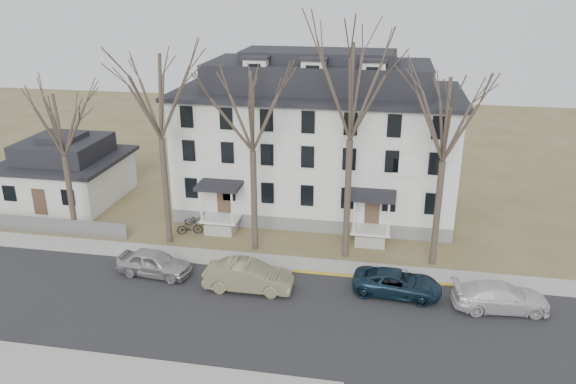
% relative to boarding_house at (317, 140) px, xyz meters
% --- Properties ---
extents(ground, '(120.00, 120.00, 0.00)m').
position_rel_boarding_house_xyz_m(ground, '(2.00, -17.95, -5.38)').
color(ground, brown).
rests_on(ground, ground).
extents(main_road, '(120.00, 10.00, 0.04)m').
position_rel_boarding_house_xyz_m(main_road, '(2.00, -15.95, -5.38)').
color(main_road, '#27272A').
rests_on(main_road, ground).
extents(far_sidewalk, '(120.00, 2.00, 0.08)m').
position_rel_boarding_house_xyz_m(far_sidewalk, '(2.00, -9.95, -5.38)').
color(far_sidewalk, '#A09F97').
rests_on(far_sidewalk, ground).
extents(yellow_curb, '(14.00, 0.25, 0.06)m').
position_rel_boarding_house_xyz_m(yellow_curb, '(7.00, -10.85, -5.38)').
color(yellow_curb, gold).
rests_on(yellow_curb, ground).
extents(boarding_house, '(20.80, 12.36, 12.05)m').
position_rel_boarding_house_xyz_m(boarding_house, '(0.00, 0.00, 0.00)').
color(boarding_house, slate).
rests_on(boarding_house, ground).
extents(small_house, '(8.70, 8.70, 5.00)m').
position_rel_boarding_house_xyz_m(small_house, '(-20.00, -1.96, -3.13)').
color(small_house, silver).
rests_on(small_house, ground).
extents(fence, '(14.00, 0.06, 1.20)m').
position_rel_boarding_house_xyz_m(fence, '(-19.00, -8.45, -5.38)').
color(fence, gray).
rests_on(fence, ground).
extents(tree_far_left, '(8.40, 8.40, 13.72)m').
position_rel_boarding_house_xyz_m(tree_far_left, '(-9.00, -8.15, 4.96)').
color(tree_far_left, '#473B31').
rests_on(tree_far_left, ground).
extents(tree_mid_left, '(7.80, 7.80, 12.74)m').
position_rel_boarding_house_xyz_m(tree_mid_left, '(-3.00, -8.15, 4.22)').
color(tree_mid_left, '#473B31').
rests_on(tree_mid_left, ground).
extents(tree_center, '(9.00, 9.00, 14.70)m').
position_rel_boarding_house_xyz_m(tree_center, '(3.00, -8.15, 5.71)').
color(tree_center, '#473B31').
rests_on(tree_center, ground).
extents(tree_mid_right, '(7.80, 7.80, 12.74)m').
position_rel_boarding_house_xyz_m(tree_mid_right, '(8.50, -8.15, 4.22)').
color(tree_mid_right, '#473B31').
rests_on(tree_mid_right, ground).
extents(tree_bungalow, '(6.60, 6.60, 10.78)m').
position_rel_boarding_house_xyz_m(tree_bungalow, '(-16.00, -8.15, 2.74)').
color(tree_bungalow, '#473B31').
rests_on(tree_bungalow, ground).
extents(car_silver, '(4.72, 2.29, 1.55)m').
position_rel_boarding_house_xyz_m(car_silver, '(-8.13, -12.69, -4.60)').
color(car_silver, '#ABABAB').
rests_on(car_silver, ground).
extents(car_tan, '(5.12, 1.87, 1.68)m').
position_rel_boarding_house_xyz_m(car_tan, '(-2.13, -13.36, -4.54)').
color(car_tan, gray).
rests_on(car_tan, ground).
extents(car_navy, '(5.14, 2.69, 1.38)m').
position_rel_boarding_house_xyz_m(car_navy, '(6.28, -12.35, -4.69)').
color(car_navy, '#142737').
rests_on(car_navy, ground).
extents(car_white, '(5.30, 2.61, 1.48)m').
position_rel_boarding_house_xyz_m(car_white, '(11.78, -12.92, -4.64)').
color(car_white, silver).
rests_on(car_white, ground).
extents(bicycle_left, '(1.71, 0.92, 0.85)m').
position_rel_boarding_house_xyz_m(bicycle_left, '(-8.08, -5.30, -4.95)').
color(bicycle_left, black).
rests_on(bicycle_left, ground).
extents(bicycle_right, '(1.86, 1.05, 1.08)m').
position_rel_boarding_house_xyz_m(bicycle_right, '(-8.00, -6.87, -4.84)').
color(bicycle_right, black).
rests_on(bicycle_right, ground).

